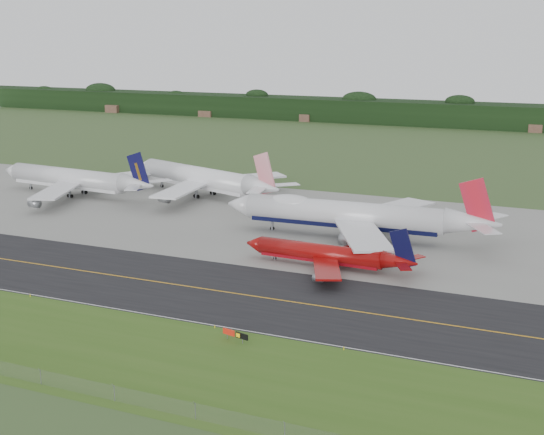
{
  "coord_description": "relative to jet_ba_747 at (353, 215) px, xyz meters",
  "views": [
    {
      "loc": [
        60.75,
        -122.42,
        46.52
      ],
      "look_at": [
        -2.1,
        22.0,
        8.23
      ],
      "focal_mm": 50.0,
      "sensor_mm": 36.0,
      "label": 1
    }
  ],
  "objects": [
    {
      "name": "taxiway_edge_line",
      "position": [
        -9.87,
        -61.17,
        -5.55
      ],
      "size": [
        400.0,
        0.25,
        0.0
      ],
      "primitive_type": "cube",
      "color": "silver",
      "rests_on": "taxiway"
    },
    {
      "name": "edge_marker_left",
      "position": [
        -41.48,
        -62.17,
        -5.33
      ],
      "size": [
        0.16,
        0.16,
        0.5
      ],
      "primitive_type": "cylinder",
      "color": "yellow",
      "rests_on": "ground"
    },
    {
      "name": "taxiway_sign",
      "position": [
        1.84,
        -65.68,
        -4.41
      ],
      "size": [
        4.87,
        1.39,
        1.66
      ],
      "color": "slate",
      "rests_on": "ground"
    },
    {
      "name": "jet_ba_747",
      "position": [
        0.0,
        0.0,
        0.0
      ],
      "size": [
        65.16,
        53.99,
        16.39
      ],
      "color": "silver",
      "rests_on": "ground"
    },
    {
      "name": "jet_star_tail",
      "position": [
        -54.36,
        27.73,
        -0.32
      ],
      "size": [
        58.2,
        47.3,
        15.78
      ],
      "color": "white",
      "rests_on": "ground"
    },
    {
      "name": "horizon_treeline",
      "position": [
        -9.87,
        232.1,
        -0.11
      ],
      "size": [
        700.0,
        25.0,
        12.0
      ],
      "color": "black",
      "rests_on": "ground"
    },
    {
      "name": "edge_marker_center",
      "position": [
        -3.62,
        -62.17,
        -5.33
      ],
      "size": [
        0.16,
        0.16,
        0.5
      ],
      "primitive_type": "cylinder",
      "color": "yellow",
      "rests_on": "ground"
    },
    {
      "name": "edge_marker_right",
      "position": [
        18.38,
        -62.17,
        -5.33
      ],
      "size": [
        0.16,
        0.16,
        0.5
      ],
      "primitive_type": "cylinder",
      "color": "yellow",
      "rests_on": "ground"
    },
    {
      "name": "taxiway",
      "position": [
        -9.87,
        -45.67,
        -5.57
      ],
      "size": [
        400.0,
        32.0,
        0.02
      ],
      "primitive_type": "cube",
      "color": "black",
      "rests_on": "ground"
    },
    {
      "name": "jet_red_737",
      "position": [
        2.5,
        -23.73,
        -2.79
      ],
      "size": [
        37.37,
        30.48,
        10.1
      ],
      "color": "maroon",
      "rests_on": "ground"
    },
    {
      "name": "apron",
      "position": [
        -9.87,
        9.33,
        -5.57
      ],
      "size": [
        400.0,
        78.0,
        0.01
      ],
      "primitive_type": "cube",
      "color": "gray",
      "rests_on": "ground"
    },
    {
      "name": "taxiway_centreline",
      "position": [
        -9.87,
        -45.67,
        -5.55
      ],
      "size": [
        400.0,
        0.4,
        0.0
      ],
      "primitive_type": "cube",
      "color": "orange",
      "rests_on": "taxiway"
    },
    {
      "name": "grass_verge",
      "position": [
        -9.87,
        -76.67,
        -5.57
      ],
      "size": [
        400.0,
        30.0,
        0.01
      ],
      "primitive_type": "cube",
      "color": "#345619",
      "rests_on": "ground"
    },
    {
      "name": "jet_navy_gold",
      "position": [
        -89.36,
        13.58,
        -0.72
      ],
      "size": [
        57.35,
        49.75,
        14.79
      ],
      "color": "silver",
      "rests_on": "ground"
    },
    {
      "name": "perimeter_fence",
      "position": [
        -9.87,
        -89.67,
        -4.48
      ],
      "size": [
        320.0,
        0.1,
        320.0
      ],
      "color": "slate",
      "rests_on": "ground"
    },
    {
      "name": "ground",
      "position": [
        -9.87,
        -41.67,
        -5.58
      ],
      "size": [
        600.0,
        600.0,
        0.0
      ],
      "primitive_type": "plane",
      "color": "#354B23",
      "rests_on": "ground"
    }
  ]
}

